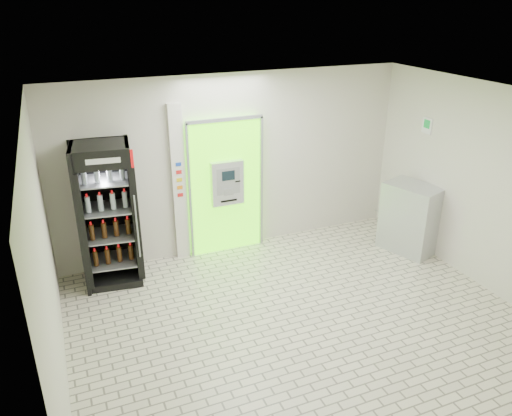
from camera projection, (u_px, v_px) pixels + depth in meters
ground at (300, 322)px, 6.81m from camera, size 6.00×6.00×0.00m
room_shell at (305, 197)px, 6.08m from camera, size 6.00×6.00×6.00m
atm_assembly at (226, 186)px, 8.32m from camera, size 1.30×0.24×2.33m
pillar at (179, 184)px, 8.03m from camera, size 0.22×0.11×2.60m
beverage_cooler at (108, 217)px, 7.44m from camera, size 0.91×0.84×2.19m
steel_cabinet at (410, 218)px, 8.51m from camera, size 0.88×1.04×1.19m
exit_sign at (427, 126)px, 8.21m from camera, size 0.02×0.22×0.26m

